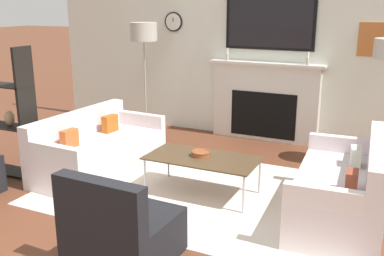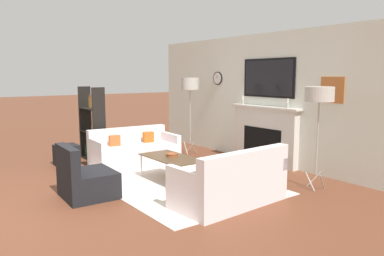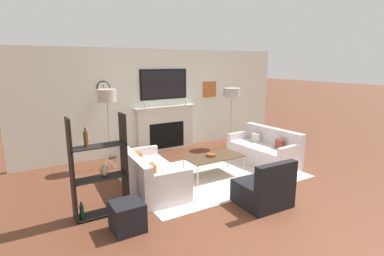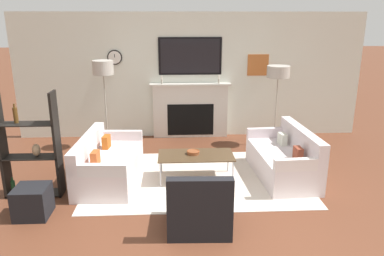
% 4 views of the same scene
% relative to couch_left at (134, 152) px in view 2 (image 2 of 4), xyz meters
% --- Properties ---
extents(ground_plane, '(60.00, 60.00, 0.00)m').
position_rel_couch_left_xyz_m(ground_plane, '(1.47, -2.31, -0.28)').
color(ground_plane, brown).
extents(fireplace_wall, '(7.57, 0.28, 2.70)m').
position_rel_couch_left_xyz_m(fireplace_wall, '(1.47, 2.37, 0.95)').
color(fireplace_wall, silver).
rests_on(fireplace_wall, ground_plane).
extents(area_rug, '(3.55, 2.36, 0.01)m').
position_rel_couch_left_xyz_m(area_rug, '(1.47, -0.00, -0.27)').
color(area_rug, beige).
rests_on(area_rug, ground_plane).
extents(couch_left, '(0.95, 1.75, 0.75)m').
position_rel_couch_left_xyz_m(couch_left, '(0.00, 0.00, 0.00)').
color(couch_left, silver).
rests_on(couch_left, ground_plane).
extents(couch_right, '(0.90, 1.70, 0.83)m').
position_rel_couch_left_xyz_m(couch_right, '(2.94, 0.00, 0.02)').
color(couch_right, silver).
rests_on(couch_right, ground_plane).
extents(armchair, '(0.81, 0.77, 0.81)m').
position_rel_couch_left_xyz_m(armchair, '(1.40, -1.56, -0.01)').
color(armchair, black).
rests_on(armchair, ground_plane).
extents(coffee_table, '(1.23, 0.63, 0.43)m').
position_rel_couch_left_xyz_m(coffee_table, '(1.45, -0.04, 0.13)').
color(coffee_table, '#4C3823').
rests_on(coffee_table, ground_plane).
extents(decorative_bowl, '(0.21, 0.21, 0.06)m').
position_rel_couch_left_xyz_m(decorative_bowl, '(1.41, 0.01, 0.19)').
color(decorative_bowl, brown).
rests_on(decorative_bowl, coffee_table).
extents(floor_lamp_left, '(0.41, 0.41, 1.79)m').
position_rel_couch_left_xyz_m(floor_lamp_left, '(-0.26, 1.62, 1.35)').
color(floor_lamp_left, '#9E998E').
rests_on(floor_lamp_left, ground_plane).
extents(floor_lamp_right, '(0.46, 0.46, 1.67)m').
position_rel_couch_left_xyz_m(floor_lamp_right, '(3.20, 1.62, 1.25)').
color(floor_lamp_right, '#9E998E').
rests_on(floor_lamp_right, ground_plane).
extents(shelf_unit, '(0.83, 0.28, 1.59)m').
position_rel_couch_left_xyz_m(shelf_unit, '(-1.02, -0.47, 0.47)').
color(shelf_unit, black).
rests_on(shelf_unit, ground_plane).
extents(ottoman, '(0.44, 0.44, 0.43)m').
position_rel_couch_left_xyz_m(ottoman, '(-0.82, -1.12, -0.06)').
color(ottoman, black).
rests_on(ottoman, ground_plane).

